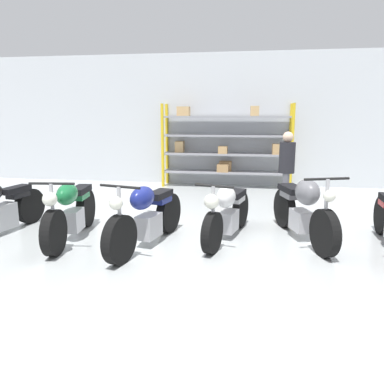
# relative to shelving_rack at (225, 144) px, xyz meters

# --- Properties ---
(ground_plane) EXTENTS (30.00, 30.00, 0.00)m
(ground_plane) POSITION_rel_shelving_rack_xyz_m (-0.24, -4.64, -1.16)
(ground_plane) COLOR #B2B7B7
(back_wall) EXTENTS (30.00, 0.08, 3.60)m
(back_wall) POSITION_rel_shelving_rack_xyz_m (-0.24, 0.37, 0.64)
(back_wall) COLOR silver
(back_wall) RESTS_ON ground_plane
(shelving_rack) EXTENTS (3.49, 0.63, 2.24)m
(shelving_rack) POSITION_rel_shelving_rack_xyz_m (0.00, 0.00, 0.00)
(shelving_rack) COLOR gold
(shelving_rack) RESTS_ON ground_plane
(motorcycle_green) EXTENTS (0.64, 2.07, 1.04)m
(motorcycle_green) POSITION_rel_shelving_rack_xyz_m (-2.07, -4.85, -0.69)
(motorcycle_green) COLOR black
(motorcycle_green) RESTS_ON ground_plane
(motorcycle_blue) EXTENTS (0.78, 2.12, 1.06)m
(motorcycle_blue) POSITION_rel_shelving_rack_xyz_m (-0.80, -4.98, -0.70)
(motorcycle_blue) COLOR black
(motorcycle_blue) RESTS_ON ground_plane
(motorcycle_white) EXTENTS (0.77, 1.99, 0.99)m
(motorcycle_white) POSITION_rel_shelving_rack_xyz_m (0.37, -4.46, -0.71)
(motorcycle_white) COLOR black
(motorcycle_white) RESTS_ON ground_plane
(motorcycle_grey) EXTENTS (0.90, 2.04, 1.11)m
(motorcycle_grey) POSITION_rel_shelving_rack_xyz_m (1.53, -4.32, -0.65)
(motorcycle_grey) COLOR black
(motorcycle_grey) RESTS_ON ground_plane
(person_browsing) EXTENTS (0.37, 0.37, 1.62)m
(person_browsing) POSITION_rel_shelving_rack_xyz_m (1.43, -2.44, -0.21)
(person_browsing) COLOR #595960
(person_browsing) RESTS_ON ground_plane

